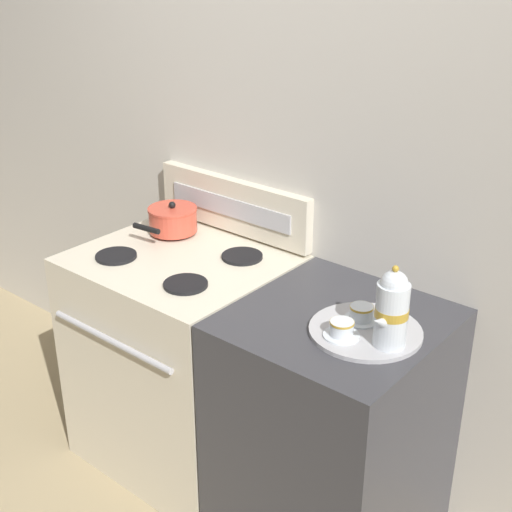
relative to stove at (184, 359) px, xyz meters
name	(u,v)px	position (x,y,z in m)	size (l,w,h in m)	color
ground_plane	(247,483)	(0.33, 0.00, -0.46)	(6.00, 6.00, 0.00)	tan
wall_back	(307,204)	(0.33, 0.36, 0.64)	(6.00, 0.05, 2.20)	beige
stove	(184,359)	(0.00, 0.00, 0.00)	(0.77, 0.70, 0.92)	beige
control_panel	(233,205)	(0.00, 0.31, 0.57)	(0.75, 0.05, 0.22)	beige
side_counter	(332,432)	(0.72, 0.00, 0.00)	(0.65, 0.67, 0.91)	#38383D
saucepan	(172,219)	(-0.18, 0.15, 0.52)	(0.20, 0.28, 0.13)	#D14C38
serving_tray	(365,331)	(0.84, -0.02, 0.46)	(0.35, 0.35, 0.01)	#B2B2B7
teapot	(392,309)	(0.94, -0.06, 0.59)	(0.10, 0.16, 0.26)	silver
teacup_left	(361,313)	(0.80, 0.01, 0.49)	(0.11, 0.11, 0.05)	silver
teacup_right	(342,329)	(0.80, -0.11, 0.49)	(0.11, 0.11, 0.05)	silver
creamer_jug	(392,317)	(0.89, 0.03, 0.51)	(0.07, 0.07, 0.08)	silver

